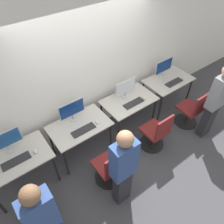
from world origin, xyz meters
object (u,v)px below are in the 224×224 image
at_px(mouse_far_left, 35,152).
at_px(person_far_right, 216,101).
at_px(monitor_left, 72,110).
at_px(keyboard_far_right, 174,82).
at_px(mouse_left, 97,122).
at_px(mouse_right, 144,98).
at_px(monitor_far_right, 164,67).
at_px(keyboard_left, 84,130).
at_px(person_left, 123,168).
at_px(office_chair_left, 110,168).
at_px(office_chair_right, 156,134).
at_px(office_chair_far_right, 191,112).
at_px(monitor_far_left, 6,141).
at_px(monitor_right, 126,88).
at_px(mouse_far_right, 183,77).
at_px(office_chair_far_left, 40,213).
at_px(keyboard_right, 134,103).
at_px(person_far_left, 44,220).
at_px(keyboard_far_left, 16,161).

distance_m(mouse_far_left, person_far_right, 3.29).
distance_m(monitor_left, keyboard_far_right, 2.30).
distance_m(mouse_far_left, mouse_left, 1.12).
bearing_deg(monitor_left, mouse_right, -13.56).
height_order(monitor_left, monitor_far_right, same).
distance_m(mouse_far_left, monitor_far_right, 3.12).
relative_size(monitor_left, mouse_right, 5.30).
xyz_separation_m(keyboard_left, person_left, (0.03, -1.04, 0.14)).
height_order(keyboard_left, office_chair_left, office_chair_left).
xyz_separation_m(mouse_right, office_chair_right, (-0.19, -0.60, -0.40)).
relative_size(keyboard_left, office_chair_far_right, 0.48).
relative_size(monitor_far_left, monitor_right, 1.00).
bearing_deg(mouse_right, mouse_far_right, -0.67).
relative_size(mouse_far_left, monitor_right, 0.19).
distance_m(mouse_far_right, office_chair_far_right, 0.79).
distance_m(mouse_far_left, mouse_right, 2.24).
distance_m(keyboard_far_right, office_chair_far_right, 0.72).
distance_m(monitor_far_left, person_far_right, 3.67).
height_order(office_chair_far_left, keyboard_far_right, office_chair_far_left).
xyz_separation_m(office_chair_far_left, office_chair_far_right, (3.42, 0.05, 0.00)).
bearing_deg(monitor_far_right, mouse_far_left, -174.87).
distance_m(mouse_left, mouse_right, 1.11).
bearing_deg(office_chair_right, monitor_far_left, 158.00).
bearing_deg(person_left, mouse_far_left, 127.97).
distance_m(mouse_far_left, office_chair_far_left, 0.88).
xyz_separation_m(mouse_far_left, keyboard_right, (1.97, -0.05, -0.01)).
xyz_separation_m(person_far_left, office_chair_left, (1.21, 0.34, -0.52)).
relative_size(keyboard_far_left, person_far_right, 0.26).
distance_m(monitor_left, office_chair_far_right, 2.51).
bearing_deg(keyboard_left, person_far_left, -138.46).
bearing_deg(monitor_right, keyboard_far_left, -175.20).
xyz_separation_m(mouse_far_left, person_left, (0.86, -1.10, 0.13)).
distance_m(monitor_far_left, office_chair_far_left, 1.17).
xyz_separation_m(person_left, monitor_right, (1.11, 1.31, 0.07)).
bearing_deg(keyboard_right, monitor_left, 163.59).
height_order(mouse_right, monitor_far_right, monitor_far_right).
xyz_separation_m(mouse_far_left, mouse_left, (1.12, -0.05, 0.00)).
height_order(person_far_left, keyboard_right, person_far_left).
relative_size(keyboard_right, office_chair_right, 0.48).
bearing_deg(person_left, keyboard_right, 43.45).
bearing_deg(monitor_right, mouse_right, -44.72).
relative_size(monitor_right, monitor_far_right, 1.00).
xyz_separation_m(keyboard_far_right, mouse_far_right, (0.30, -0.00, 0.01)).
height_order(keyboard_far_left, monitor_right, monitor_right).
bearing_deg(person_far_left, mouse_far_left, 74.01).
bearing_deg(person_left, office_chair_far_right, 11.18).
bearing_deg(mouse_right, monitor_right, 135.28).
distance_m(person_far_left, monitor_far_right, 3.68).
relative_size(monitor_left, keyboard_far_right, 1.11).
relative_size(office_chair_far_left, keyboard_left, 2.08).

